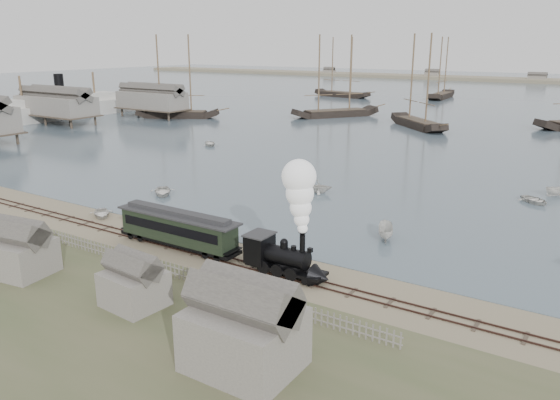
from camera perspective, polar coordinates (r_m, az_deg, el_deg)
The scene contains 25 objects.
ground at distance 49.72m, azimuth -6.29°, elevation -5.02°, with size 600.00×600.00×0.00m, color gray.
harbor_water at distance 208.75m, azimuth 24.78°, elevation 9.73°, with size 600.00×336.00×0.06m, color #455462.
rail_track at distance 48.28m, azimuth -7.78°, elevation -5.67°, with size 120.00×1.80×0.16m.
picket_fence_west at distance 49.43m, azimuth -17.36°, elevation -5.81°, with size 19.00×0.10×1.20m, color slate, non-canonical shape.
picket_fence_east at distance 37.55m, azimuth 1.65°, elevation -12.24°, with size 15.00×0.10×1.20m, color slate, non-canonical shape.
shed_left at distance 48.95m, azimuth -25.42°, elevation -6.90°, with size 5.00×4.00×4.10m, color slate, non-canonical shape.
shed_mid at distance 40.50m, azimuth -14.86°, elevation -10.59°, with size 4.00×3.50×3.60m, color slate, non-canonical shape.
shed_right at distance 32.65m, azimuth -3.72°, elevation -17.00°, with size 6.00×5.00×5.10m, color slate, non-canonical shape.
western_wharf at distance 130.63m, azimuth -21.77°, elevation 8.90°, with size 36.00×56.00×8.00m, color slate, non-canonical shape.
far_spit at distance 287.96m, azimuth 27.22°, elevation 10.79°, with size 500.00×20.00×1.80m, color gray.
locomotive at distance 41.83m, azimuth 1.52°, elevation -2.89°, with size 7.33×2.74×9.13m.
passenger_coach at distance 49.58m, azimuth -10.61°, elevation -2.84°, with size 12.71×2.45×3.09m.
beached_dinghy at distance 61.15m, azimuth -18.16°, elevation -1.33°, with size 3.44×2.46×0.71m, color silver.
steamship at distance 146.31m, azimuth -21.97°, elevation 10.05°, with size 48.65×8.11×10.64m, color silver, non-canonical shape.
rowboat_0 at distance 67.76m, azimuth -12.18°, elevation 0.89°, with size 4.11×2.94×0.85m, color silver.
rowboat_1 at distance 67.18m, azimuth 4.09°, elevation 1.45°, with size 3.17×2.73×1.67m, color silver.
rowboat_2 at distance 52.25m, azimuth 10.95°, elevation -3.29°, with size 3.57×1.34×1.38m, color silver.
rowboat_3 at distance 69.34m, azimuth 25.07°, elevation 0.01°, with size 3.65×2.61×0.76m, color silver.
rowboat_5 at distance 73.78m, azimuth 27.09°, elevation 0.86°, with size 3.29×1.24×1.27m, color silver.
rowboat_6 at distance 99.74m, azimuth -7.34°, elevation 5.91°, with size 3.77×2.70×0.78m, color silver.
schooner_0 at distance 137.74m, azimuth -10.84°, elevation 12.56°, with size 20.13×4.65×20.00m, color black, non-canonical shape.
schooner_1 at distance 138.32m, azimuth 5.92°, elevation 12.77°, with size 22.45×5.18×20.00m, color black, non-canonical shape.
schooner_2 at distance 122.88m, azimuth 14.48°, elevation 11.96°, with size 19.93×4.60×20.00m, color black, non-canonical shape.
schooner_6 at distance 191.20m, azimuth 6.57°, elevation 13.64°, with size 20.99×4.84×20.00m, color black, non-canonical shape.
schooner_7 at distance 192.79m, azimuth 16.71°, elevation 13.11°, with size 20.83×4.81×20.00m, color black, non-canonical shape.
Camera 1 is at (29.43, -35.90, 17.80)m, focal length 35.00 mm.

